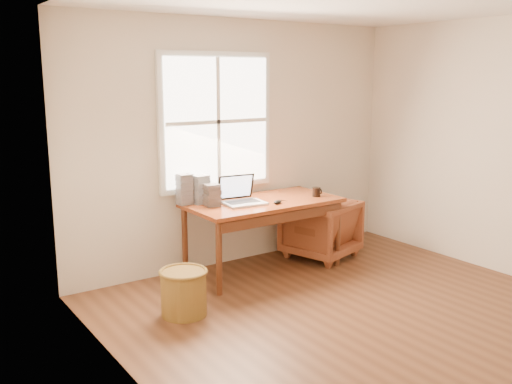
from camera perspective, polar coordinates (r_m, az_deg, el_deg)
room_shell at (r=4.55m, az=12.49°, el=2.43°), size 4.04×4.54×2.64m
desk at (r=5.89m, az=0.71°, el=-1.06°), size 1.60×0.80×0.04m
armchair at (r=6.46m, az=6.45°, el=-3.64°), size 0.88×0.89×0.66m
wicker_stool at (r=4.99m, az=-7.23°, el=-10.00°), size 0.50×0.50×0.39m
laptop at (r=5.69m, az=-1.13°, el=0.05°), size 0.39×0.41×0.26m
mouse at (r=5.74m, az=2.17°, el=-1.01°), size 0.13×0.10×0.04m
coffee_mug at (r=6.11m, az=6.06°, el=0.00°), size 0.10×0.10×0.10m
cd_stack_a at (r=5.76m, az=-5.55°, el=0.27°), size 0.16×0.14×0.29m
cd_stack_b at (r=5.64m, az=-4.41°, el=-0.33°), size 0.15×0.14×0.22m
cd_stack_c at (r=5.73m, az=-7.17°, el=0.28°), size 0.14×0.12×0.31m
cd_stack_d at (r=5.84m, az=-4.82°, el=-0.08°), size 0.19×0.18×0.19m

